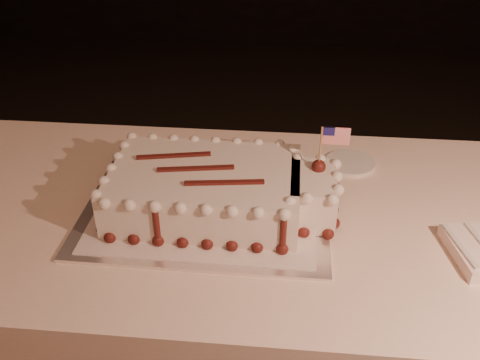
# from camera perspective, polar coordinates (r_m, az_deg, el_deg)

# --- Properties ---
(banquet_table) EXTENTS (2.40, 0.80, 0.75)m
(banquet_table) POSITION_cam_1_polar(r_m,az_deg,el_deg) (1.52, 7.99, -15.03)
(banquet_table) COLOR #FEDEC5
(banquet_table) RESTS_ON ground
(cake_board) EXTENTS (0.58, 0.43, 0.01)m
(cake_board) POSITION_cam_1_polar(r_m,az_deg,el_deg) (1.27, -3.60, -3.11)
(cake_board) COLOR silver
(cake_board) RESTS_ON banquet_table
(doily) EXTENTS (0.51, 0.39, 0.00)m
(doily) POSITION_cam_1_polar(r_m,az_deg,el_deg) (1.27, -3.61, -2.93)
(doily) COLOR silver
(doily) RESTS_ON cake_board
(sheet_cake) EXTENTS (0.55, 0.32, 0.21)m
(sheet_cake) POSITION_cam_1_polar(r_m,az_deg,el_deg) (1.23, -2.30, -1.04)
(sheet_cake) COLOR silver
(sheet_cake) RESTS_ON doily
(side_plate) EXTENTS (0.13, 0.13, 0.01)m
(side_plate) POSITION_cam_1_polar(r_m,az_deg,el_deg) (1.47, 11.66, 1.80)
(side_plate) COLOR silver
(side_plate) RESTS_ON banquet_table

